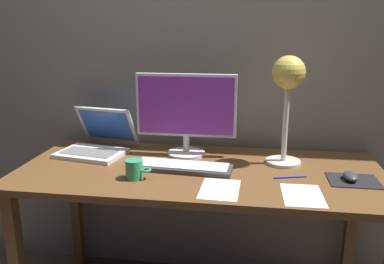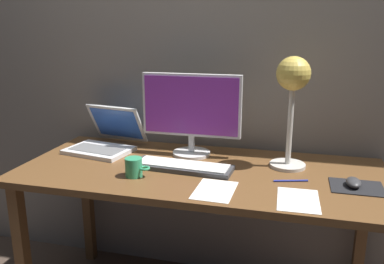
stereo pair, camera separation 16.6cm
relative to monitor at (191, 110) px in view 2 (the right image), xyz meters
name	(u,v)px [view 2 (the right image)]	position (x,y,z in m)	size (l,w,h in m)	color
back_wall	(220,36)	(0.09, 0.22, 0.34)	(4.80, 0.06, 2.60)	gray
desk	(201,186)	(0.09, -0.18, -0.30)	(1.60, 0.70, 0.74)	brown
monitor	(191,110)	(0.00, 0.00, 0.00)	(0.48, 0.18, 0.40)	silver
keyboard_main	(183,166)	(0.01, -0.20, -0.21)	(0.45, 0.17, 0.03)	#38383A
laptop	(108,137)	(-0.44, 0.00, -0.16)	(0.36, 0.38, 0.21)	silver
desk_lamp	(293,86)	(0.46, -0.06, 0.14)	(0.16, 0.16, 0.49)	beige
mousepad	(357,187)	(0.73, -0.23, -0.22)	(0.20, 0.16, 0.00)	black
mouse	(353,182)	(0.72, -0.23, -0.20)	(0.06, 0.10, 0.03)	#38383A
coffee_mug	(134,167)	(-0.16, -0.34, -0.18)	(0.11, 0.07, 0.08)	#339966
paper_sheet_near_mouse	(298,200)	(0.51, -0.41, -0.22)	(0.15, 0.21, 0.00)	white
paper_sheet_by_keyboard	(215,190)	(0.20, -0.40, -0.22)	(0.15, 0.21, 0.00)	white
pen	(291,181)	(0.48, -0.24, -0.22)	(0.01, 0.01, 0.14)	#2633A5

